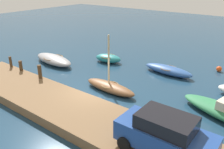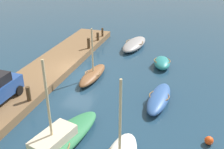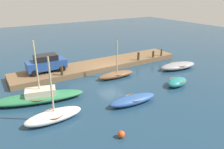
# 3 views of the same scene
# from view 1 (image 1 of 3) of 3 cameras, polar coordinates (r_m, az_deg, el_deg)

# --- Properties ---
(ground_plane) EXTENTS (84.00, 84.00, 0.00)m
(ground_plane) POSITION_cam_1_polar(r_m,az_deg,el_deg) (15.90, -4.11, -5.61)
(ground_plane) COLOR navy
(dock_platform) EXTENTS (20.44, 3.56, 0.58)m
(dock_platform) POSITION_cam_1_polar(r_m,az_deg,el_deg) (14.28, -10.57, -8.15)
(dock_platform) COLOR brown
(dock_platform) RESTS_ON ground_plane
(motorboat_grey) EXTENTS (4.89, 2.21, 0.75)m
(motorboat_grey) POSITION_cam_1_polar(r_m,az_deg,el_deg) (22.61, -13.87, 3.53)
(motorboat_grey) COLOR #939399
(motorboat_grey) RESTS_ON ground_plane
(rowboat_brown) EXTENTS (4.16, 1.32, 4.01)m
(rowboat_brown) POSITION_cam_1_polar(r_m,az_deg,el_deg) (16.58, -0.50, -2.94)
(rowboat_brown) COLOR brown
(rowboat_brown) RESTS_ON ground_plane
(rowboat_blue) EXTENTS (4.24, 1.52, 0.68)m
(rowboat_blue) POSITION_cam_1_polar(r_m,az_deg,el_deg) (20.08, 13.34, 1.06)
(rowboat_blue) COLOR #2D569E
(rowboat_blue) RESTS_ON ground_plane
(dinghy_teal) EXTENTS (2.71, 1.75, 0.75)m
(dinghy_teal) POSITION_cam_1_polar(r_m,az_deg,el_deg) (22.30, -0.91, 3.95)
(dinghy_teal) COLOR teal
(dinghy_teal) RESTS_ON ground_plane
(mooring_post_west) EXTENTS (0.21, 0.21, 0.88)m
(mooring_post_west) POSITION_cam_1_polar(r_m,az_deg,el_deg) (21.11, -23.18, 2.81)
(mooring_post_west) COLOR #47331E
(mooring_post_west) RESTS_ON dock_platform
(mooring_post_mid_west) EXTENTS (0.26, 0.26, 0.82)m
(mooring_post_mid_west) POSITION_cam_1_polar(r_m,az_deg,el_deg) (19.96, -21.09, 1.95)
(mooring_post_mid_west) COLOR #47331E
(mooring_post_mid_west) RESTS_ON dock_platform
(mooring_post_mid_east) EXTENTS (0.28, 0.28, 1.00)m
(mooring_post_mid_east) POSITION_cam_1_polar(r_m,az_deg,el_deg) (18.02, -16.96, 0.66)
(mooring_post_mid_east) COLOR #47331E
(mooring_post_mid_east) RESTS_ON dock_platform
(mooring_post_east) EXTENTS (0.27, 0.27, 0.97)m
(mooring_post_east) POSITION_cam_1_polar(r_m,az_deg,el_deg) (12.24, 12.06, -9.67)
(mooring_post_east) COLOR #47331E
(mooring_post_east) RESTS_ON dock_platform
(parked_car) EXTENTS (4.05, 1.97, 1.81)m
(parked_car) POSITION_cam_1_polar(r_m,az_deg,el_deg) (10.22, 12.64, -13.87)
(parked_car) COLOR #234793
(parked_car) RESTS_ON dock_platform
(marker_buoy) EXTENTS (0.46, 0.46, 0.46)m
(marker_buoy) POSITION_cam_1_polar(r_m,az_deg,el_deg) (22.05, 24.33, 1.24)
(marker_buoy) COLOR #E54C19
(marker_buoy) RESTS_ON ground_plane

